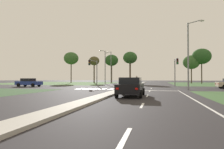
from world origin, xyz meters
TOP-DOWN VIEW (x-y plane):
  - ground_plane at (0.00, 30.00)m, footprint 200.00×200.00m
  - grass_verge_far_left at (-25.50, 54.50)m, footprint 35.00×35.00m
  - median_island_near at (0.00, 11.00)m, footprint 1.20×22.00m
  - median_island_far at (0.00, 55.00)m, footprint 1.20×36.00m
  - lane_dash_near at (3.50, 3.81)m, footprint 0.14×2.00m
  - lane_dash_second at (3.50, 9.81)m, footprint 0.14×2.00m
  - lane_dash_third at (3.50, 15.81)m, footprint 0.14×2.00m
  - lane_dash_fourth at (3.50, 21.81)m, footprint 0.14×2.00m
  - lane_dash_fifth at (3.50, 27.81)m, footprint 0.14×2.00m
  - edge_line_right at (6.85, 12.00)m, footprint 0.14×24.00m
  - stop_bar_near at (3.80, 23.00)m, footprint 6.40×0.50m
  - crosswalk_bar_near at (-6.40, 24.80)m, footprint 0.70×2.80m
  - crosswalk_bar_second at (-5.25, 24.80)m, footprint 0.70×2.80m
  - crosswalk_bar_third at (-4.10, 24.80)m, footprint 0.70×2.80m
  - crosswalk_bar_fourth at (-2.95, 24.80)m, footprint 0.70×2.80m
  - crosswalk_bar_fifth at (-1.80, 24.80)m, footprint 0.70×2.80m
  - crosswalk_bar_sixth at (-0.65, 24.80)m, footprint 0.70×2.80m
  - crosswalk_bar_seventh at (0.50, 24.80)m, footprint 0.70×2.80m
  - crosswalk_bar_eighth at (1.65, 24.80)m, footprint 0.70×2.80m
  - car_red_second at (-2.43, 48.87)m, footprint 2.04×4.24m
  - car_black_third at (2.19, 15.01)m, footprint 2.07×4.49m
  - car_blue_fourth at (-18.17, 29.44)m, footprint 4.57×2.03m
  - traffic_signal_far_right at (7.60, 34.73)m, footprint 0.32×4.89m
  - traffic_signal_far_left at (-7.60, 34.76)m, footprint 0.32×4.85m
  - street_lamp_second at (8.40, 25.22)m, footprint 1.77×1.56m
  - street_lamp_third at (-8.32, 45.25)m, footprint 1.01×2.18m
  - street_lamp_fourth at (-8.40, 51.85)m, footprint 1.84×0.97m
  - pedestrian_at_median at (0.01, 41.49)m, footprint 0.34×0.34m
  - treeline_near at (-22.48, 56.28)m, footprint 4.65×4.65m
  - treeline_second at (-15.20, 57.69)m, footprint 3.34×3.34m
  - treeline_third at (-10.19, 60.72)m, footprint 4.36×4.36m
  - treeline_fourth at (-3.50, 56.68)m, footprint 4.22×4.22m
  - treeline_fifth at (16.61, 57.45)m, footprint 5.16×5.16m
  - treeline_sixth at (13.99, 57.99)m, footprint 4.65×4.65m

SIDE VIEW (x-z plane):
  - ground_plane at x=0.00m, z-range 0.00..0.00m
  - grass_verge_far_left at x=-25.50m, z-range 0.00..0.01m
  - lane_dash_near at x=3.50m, z-range 0.00..0.01m
  - lane_dash_second at x=3.50m, z-range 0.00..0.01m
  - lane_dash_third at x=3.50m, z-range 0.00..0.01m
  - lane_dash_fourth at x=3.50m, z-range 0.00..0.01m
  - lane_dash_fifth at x=3.50m, z-range 0.00..0.01m
  - edge_line_right at x=6.85m, z-range 0.00..0.01m
  - stop_bar_near at x=3.80m, z-range 0.00..0.01m
  - crosswalk_bar_near at x=-6.40m, z-range 0.00..0.01m
  - crosswalk_bar_second at x=-5.25m, z-range 0.00..0.01m
  - crosswalk_bar_third at x=-4.10m, z-range 0.00..0.01m
  - crosswalk_bar_fourth at x=-2.95m, z-range 0.00..0.01m
  - crosswalk_bar_fifth at x=-1.80m, z-range 0.00..0.01m
  - crosswalk_bar_sixth at x=-0.65m, z-range 0.00..0.01m
  - crosswalk_bar_seventh at x=0.50m, z-range 0.00..0.01m
  - crosswalk_bar_eighth at x=1.65m, z-range 0.00..0.01m
  - median_island_near at x=0.00m, z-range 0.00..0.14m
  - median_island_far at x=0.00m, z-range 0.00..0.14m
  - car_blue_fourth at x=-18.17m, z-range 0.02..1.51m
  - car_red_second at x=-2.43m, z-range 0.02..1.54m
  - car_black_third at x=2.19m, z-range 0.02..1.59m
  - pedestrian_at_median at x=0.01m, z-range 0.35..2.27m
  - traffic_signal_far_right at x=7.60m, z-range 0.99..6.03m
  - traffic_signal_far_left at x=-7.60m, z-range 1.00..6.12m
  - street_lamp_third at x=-8.32m, z-range 0.54..8.88m
  - street_lamp_second at x=8.40m, z-range 0.53..9.21m
  - street_lamp_fourth at x=-8.40m, z-range 0.51..9.53m
  - treeline_sixth at x=13.99m, z-range 2.05..10.14m
  - treeline_second at x=-15.20m, z-range 2.71..11.20m
  - treeline_third at x=-10.19m, z-range 2.71..11.99m
  - treeline_fourth at x=-3.50m, z-range 2.86..12.36m
  - treeline_fifth at x=16.61m, z-range 2.71..12.57m
  - treeline_near at x=-22.48m, z-range 2.94..12.84m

